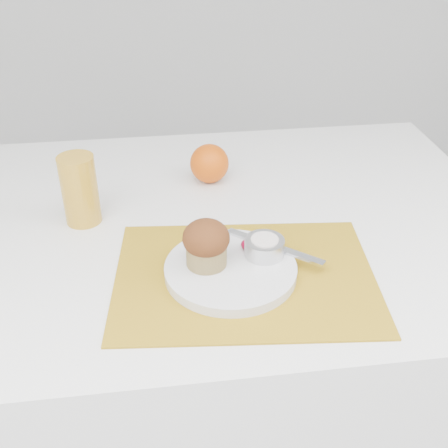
{
  "coord_description": "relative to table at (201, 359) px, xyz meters",
  "views": [
    {
      "loc": [
        -0.07,
        -0.85,
        1.32
      ],
      "look_at": [
        0.04,
        -0.05,
        0.8
      ],
      "focal_mm": 45.0,
      "sensor_mm": 36.0,
      "label": 1
    }
  ],
  "objects": [
    {
      "name": "placemat",
      "position": [
        0.06,
        -0.19,
        0.38
      ],
      "size": [
        0.45,
        0.35,
        0.0
      ],
      "primitive_type": "cube",
      "rotation": [
        0.0,
        0.0,
        -0.1
      ],
      "color": "#A97F17",
      "rests_on": "table"
    },
    {
      "name": "juice_glass",
      "position": [
        -0.21,
        0.02,
        0.44
      ],
      "size": [
        0.08,
        0.08,
        0.13
      ],
      "primitive_type": "cylinder",
      "rotation": [
        0.0,
        0.0,
        0.25
      ],
      "color": "gold",
      "rests_on": "table"
    },
    {
      "name": "ramekin",
      "position": [
        0.1,
        -0.16,
        0.41
      ],
      "size": [
        0.07,
        0.07,
        0.03
      ],
      "primitive_type": "cylinder",
      "rotation": [
        0.0,
        0.0,
        -0.13
      ],
      "color": "silver",
      "rests_on": "plate"
    },
    {
      "name": "plate",
      "position": [
        0.04,
        -0.18,
        0.39
      ],
      "size": [
        0.25,
        0.25,
        0.02
      ],
      "primitive_type": "cylinder",
      "rotation": [
        0.0,
        0.0,
        -0.16
      ],
      "color": "silver",
      "rests_on": "placemat"
    },
    {
      "name": "butter_knife",
      "position": [
        0.12,
        -0.14,
        0.4
      ],
      "size": [
        0.15,
        0.13,
        0.0
      ],
      "primitive_type": "cube",
      "rotation": [
        0.0,
        0.0,
        -0.7
      ],
      "color": "#B9BCC2",
      "rests_on": "plate"
    },
    {
      "name": "table",
      "position": [
        0.0,
        0.0,
        0.0
      ],
      "size": [
        1.2,
        0.8,
        0.75
      ],
      "primitive_type": "cube",
      "color": "white",
      "rests_on": "ground"
    },
    {
      "name": "raspberry_far",
      "position": [
        0.08,
        -0.14,
        0.41
      ],
      "size": [
        0.02,
        0.02,
        0.02
      ],
      "primitive_type": "ellipsoid",
      "color": "#550206",
      "rests_on": "plate"
    },
    {
      "name": "muffin",
      "position": [
        0.0,
        -0.17,
        0.44
      ],
      "size": [
        0.08,
        0.08,
        0.08
      ],
      "color": "olive",
      "rests_on": "plate"
    },
    {
      "name": "orange",
      "position": [
        0.04,
        0.15,
        0.42
      ],
      "size": [
        0.08,
        0.08,
        0.08
      ],
      "primitive_type": "sphere",
      "color": "#DB5307",
      "rests_on": "table"
    },
    {
      "name": "raspberry_near",
      "position": [
        0.07,
        -0.14,
        0.4
      ],
      "size": [
        0.02,
        0.02,
        0.02
      ],
      "primitive_type": "ellipsoid",
      "color": "#630219",
      "rests_on": "plate"
    },
    {
      "name": "cream",
      "position": [
        0.1,
        -0.16,
        0.42
      ],
      "size": [
        0.06,
        0.06,
        0.01
      ],
      "primitive_type": "cylinder",
      "rotation": [
        0.0,
        0.0,
        -0.25
      ],
      "color": "silver",
      "rests_on": "ramekin"
    }
  ]
}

